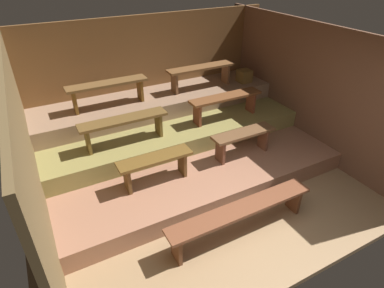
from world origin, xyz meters
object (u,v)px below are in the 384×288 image
bench_lower_left (155,163)px  bench_lower_right (243,138)px  bench_upper_left (108,88)px  bench_floor_center (241,212)px  bench_middle_right (226,101)px  bench_upper_right (201,71)px  bench_middle_left (124,124)px  wooden_crate_upper (244,76)px

bench_lower_left → bench_lower_right: same height
bench_upper_left → bench_floor_center: bearing=-73.7°
bench_lower_right → bench_middle_right: (0.18, 0.86, 0.32)m
bench_lower_left → bench_upper_right: 2.59m
bench_floor_center → bench_upper_left: bench_upper_left is taller
bench_middle_left → bench_middle_right: bearing=0.0°
bench_lower_left → bench_upper_left: (-0.16, 1.77, 0.63)m
bench_floor_center → bench_lower_left: bearing=120.1°
bench_floor_center → bench_lower_right: bearing=54.0°
bench_floor_center → bench_middle_left: bench_middle_left is taller
bench_upper_left → bench_upper_right: (1.94, 0.00, 0.00)m
bench_floor_center → bench_lower_right: bench_lower_right is taller
bench_upper_left → bench_lower_left: bearing=-84.9°
bench_lower_left → bench_lower_right: bearing=0.0°
bench_upper_left → wooden_crate_upper: size_ratio=5.44×
bench_floor_center → bench_middle_right: (1.09, 2.11, 0.60)m
bench_middle_right → bench_upper_right: bearing=91.6°
bench_floor_center → wooden_crate_upper: bearing=54.2°
bench_floor_center → bench_middle_left: (-0.91, 2.11, 0.60)m
bench_lower_right → wooden_crate_upper: 2.04m
bench_lower_left → wooden_crate_upper: 3.26m
bench_upper_left → bench_middle_right: bearing=-24.7°
bench_middle_left → bench_lower_left: bearing=-78.1°
bench_upper_right → wooden_crate_upper: (1.01, -0.15, -0.23)m
bench_middle_right → wooden_crate_upper: (0.98, 0.76, 0.09)m
bench_floor_center → bench_lower_right: 1.57m
bench_floor_center → bench_lower_left: (-0.72, 1.25, 0.28)m
bench_floor_center → bench_upper_left: 3.27m
bench_middle_right → bench_upper_right: size_ratio=1.00×
bench_middle_left → bench_upper_right: bearing=24.7°
wooden_crate_upper → bench_middle_right: bearing=-142.2°
wooden_crate_upper → bench_lower_right: bearing=-125.7°
bench_middle_left → bench_upper_left: size_ratio=1.00×
bench_upper_right → wooden_crate_upper: 1.04m
bench_middle_right → bench_middle_left: bearing=180.0°
bench_floor_center → bench_middle_right: bench_middle_right is taller
bench_middle_left → bench_middle_right: size_ratio=1.00×
bench_lower_right → bench_upper_left: bearing=135.4°
bench_lower_right → bench_middle_right: size_ratio=0.79×
wooden_crate_upper → bench_floor_center: bearing=-125.8°
bench_lower_right → bench_middle_right: bench_middle_right is taller
bench_middle_left → bench_middle_right: 1.99m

